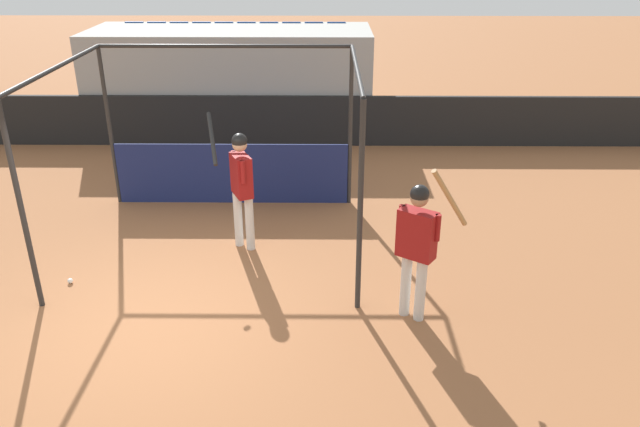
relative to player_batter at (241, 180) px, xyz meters
The scene contains 7 objects.
ground_plane 2.54m from the player_batter, 115.29° to the right, with size 60.00×60.00×0.00m, color #935B38.
outfield_wall 5.11m from the player_batter, 101.07° to the left, with size 24.00×0.12×1.12m.
bleacher_section 6.32m from the player_batter, 98.87° to the left, with size 6.50×2.40×2.40m.
batting_cage 1.19m from the player_batter, 109.16° to the left, with size 4.19×3.46×2.78m.
player_batter is the anchor object (origin of this frame).
player_waiting 3.01m from the player_batter, 38.72° to the right, with size 0.82×0.62×2.12m.
baseball 2.76m from the player_batter, 153.88° to the right, with size 0.07×0.07×0.07m.
Camera 1 is at (2.22, -6.47, 4.48)m, focal length 35.00 mm.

